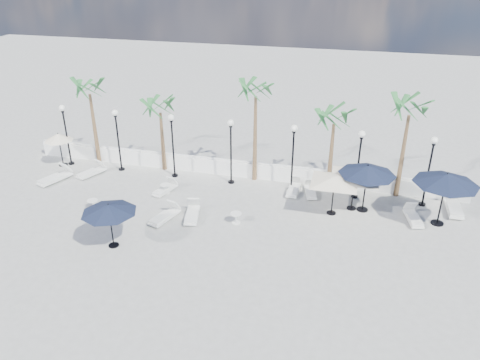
% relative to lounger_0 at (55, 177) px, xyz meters
% --- Properties ---
extents(ground, '(100.00, 100.00, 0.00)m').
position_rel_lounger_0_xyz_m(ground, '(9.97, -4.07, -0.27)').
color(ground, gray).
rests_on(ground, ground).
extents(balustrade, '(26.00, 0.30, 1.01)m').
position_rel_lounger_0_xyz_m(balustrade, '(9.97, 3.43, 0.20)').
color(balustrade, white).
rests_on(balustrade, ground).
extents(lamppost_0, '(0.36, 0.36, 3.84)m').
position_rel_lounger_0_xyz_m(lamppost_0, '(-0.53, 2.43, 2.23)').
color(lamppost_0, black).
rests_on(lamppost_0, ground).
extents(lamppost_1, '(0.36, 0.36, 3.84)m').
position_rel_lounger_0_xyz_m(lamppost_1, '(2.97, 2.43, 2.23)').
color(lamppost_1, black).
rests_on(lamppost_1, ground).
extents(lamppost_2, '(0.36, 0.36, 3.84)m').
position_rel_lounger_0_xyz_m(lamppost_2, '(6.47, 2.43, 2.23)').
color(lamppost_2, black).
rests_on(lamppost_2, ground).
extents(lamppost_3, '(0.36, 0.36, 3.84)m').
position_rel_lounger_0_xyz_m(lamppost_3, '(9.97, 2.43, 2.23)').
color(lamppost_3, black).
rests_on(lamppost_3, ground).
extents(lamppost_4, '(0.36, 0.36, 3.84)m').
position_rel_lounger_0_xyz_m(lamppost_4, '(13.47, 2.43, 2.23)').
color(lamppost_4, black).
rests_on(lamppost_4, ground).
extents(lamppost_5, '(0.36, 0.36, 3.84)m').
position_rel_lounger_0_xyz_m(lamppost_5, '(16.97, 2.43, 2.23)').
color(lamppost_5, black).
rests_on(lamppost_5, ground).
extents(lamppost_6, '(0.36, 0.36, 3.84)m').
position_rel_lounger_0_xyz_m(lamppost_6, '(20.47, 2.43, 2.23)').
color(lamppost_6, black).
rests_on(lamppost_6, ground).
extents(palm_0, '(2.60, 2.60, 5.50)m').
position_rel_lounger_0_xyz_m(palm_0, '(0.97, 3.23, 4.27)').
color(palm_0, brown).
rests_on(palm_0, ground).
extents(palm_1, '(2.60, 2.60, 4.70)m').
position_rel_lounger_0_xyz_m(palm_1, '(5.47, 3.23, 3.49)').
color(palm_1, brown).
rests_on(palm_1, ground).
extents(palm_2, '(2.60, 2.60, 6.10)m').
position_rel_lounger_0_xyz_m(palm_2, '(11.17, 3.23, 4.85)').
color(palm_2, brown).
rests_on(palm_2, ground).
extents(palm_3, '(2.60, 2.60, 4.90)m').
position_rel_lounger_0_xyz_m(palm_3, '(15.47, 3.23, 3.68)').
color(palm_3, brown).
rests_on(palm_3, ground).
extents(palm_4, '(2.60, 2.60, 5.70)m').
position_rel_lounger_0_xyz_m(palm_4, '(19.17, 3.23, 4.46)').
color(palm_4, brown).
rests_on(palm_4, ground).
extents(lounger_0, '(1.33, 2.22, 0.79)m').
position_rel_lounger_0_xyz_m(lounger_0, '(0.00, 0.00, 0.00)').
color(lounger_0, silver).
rests_on(lounger_0, ground).
extents(lounger_1, '(1.23, 1.94, 0.69)m').
position_rel_lounger_0_xyz_m(lounger_1, '(1.60, 1.28, -0.03)').
color(lounger_1, silver).
rests_on(lounger_1, ground).
extents(lounger_2, '(0.98, 1.79, 0.64)m').
position_rel_lounger_0_xyz_m(lounger_2, '(6.75, 0.33, -0.05)').
color(lounger_2, silver).
rests_on(lounger_2, ground).
extents(lounger_3, '(1.14, 2.01, 0.72)m').
position_rel_lounger_0_xyz_m(lounger_3, '(7.91, -2.45, -0.03)').
color(lounger_3, silver).
rests_on(lounger_3, ground).
extents(lounger_4, '(0.88, 1.74, 0.62)m').
position_rel_lounger_0_xyz_m(lounger_4, '(14.60, 2.15, -0.06)').
color(lounger_4, silver).
rests_on(lounger_4, ground).
extents(lounger_5, '(1.05, 2.01, 0.72)m').
position_rel_lounger_0_xyz_m(lounger_5, '(9.16, -1.91, -0.02)').
color(lounger_5, silver).
rests_on(lounger_5, ground).
extents(lounger_6, '(0.60, 1.81, 0.68)m').
position_rel_lounger_0_xyz_m(lounger_6, '(13.65, 2.15, -0.04)').
color(lounger_6, silver).
rests_on(lounger_6, ground).
extents(lounger_7, '(0.93, 1.88, 0.67)m').
position_rel_lounger_0_xyz_m(lounger_7, '(19.89, 0.58, -0.04)').
color(lounger_7, silver).
rests_on(lounger_7, ground).
extents(lounger_8, '(0.72, 2.14, 0.80)m').
position_rel_lounger_0_xyz_m(lounger_8, '(21.97, 2.15, 0.00)').
color(lounger_8, silver).
rests_on(lounger_8, ground).
extents(side_table_0, '(0.55, 0.55, 0.53)m').
position_rel_lounger_0_xyz_m(side_table_0, '(3.88, -2.40, 0.06)').
color(side_table_0, silver).
rests_on(side_table_0, ground).
extents(side_table_1, '(0.55, 0.55, 0.53)m').
position_rel_lounger_0_xyz_m(side_table_1, '(6.82, 0.23, 0.06)').
color(side_table_1, silver).
rests_on(side_table_1, ground).
extents(side_table_2, '(0.56, 0.56, 0.55)m').
position_rel_lounger_0_xyz_m(side_table_2, '(11.42, -1.83, 0.06)').
color(side_table_2, silver).
rests_on(side_table_2, ground).
extents(parasol_navy_left, '(2.48, 2.48, 2.19)m').
position_rel_lounger_0_xyz_m(parasol_navy_left, '(6.55, -5.19, 1.66)').
color(parasol_navy_left, black).
rests_on(parasol_navy_left, ground).
extents(parasol_navy_mid, '(2.90, 2.90, 2.60)m').
position_rel_lounger_0_xyz_m(parasol_navy_mid, '(17.43, 1.08, 2.01)').
color(parasol_navy_mid, black).
rests_on(parasol_navy_mid, ground).
extents(parasol_navy_right, '(3.09, 3.09, 2.77)m').
position_rel_lounger_0_xyz_m(parasol_navy_right, '(21.03, 0.63, 2.17)').
color(parasol_navy_right, black).
rests_on(parasol_navy_right, ground).
extents(parasol_cream_sq_a, '(4.71, 4.71, 2.31)m').
position_rel_lounger_0_xyz_m(parasol_cream_sq_a, '(16.87, 1.08, 1.87)').
color(parasol_cream_sq_a, black).
rests_on(parasol_cream_sq_a, ground).
extents(parasol_cream_sq_b, '(4.52, 4.52, 2.27)m').
position_rel_lounger_0_xyz_m(parasol_cream_sq_b, '(15.90, 0.32, 1.83)').
color(parasol_cream_sq_b, black).
rests_on(parasol_cream_sq_b, ground).
extents(parasol_cream_small, '(1.76, 1.76, 2.16)m').
position_rel_lounger_0_xyz_m(parasol_cream_small, '(-0.91, 2.13, 1.58)').
color(parasol_cream_small, black).
rests_on(parasol_cream_small, ground).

